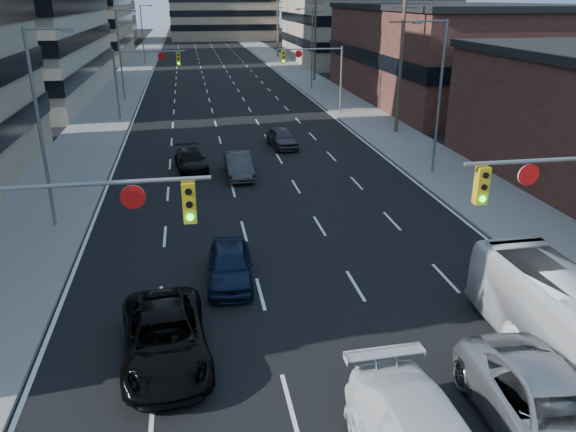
# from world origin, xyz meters

# --- Properties ---
(road_surface) EXTENTS (18.00, 300.00, 0.02)m
(road_surface) POSITION_xyz_m (0.00, 130.00, 0.01)
(road_surface) COLOR black
(road_surface) RESTS_ON ground
(sidewalk_left) EXTENTS (5.00, 300.00, 0.15)m
(sidewalk_left) POSITION_xyz_m (-11.50, 130.00, 0.07)
(sidewalk_left) COLOR slate
(sidewalk_left) RESTS_ON ground
(sidewalk_right) EXTENTS (5.00, 300.00, 0.15)m
(sidewalk_right) POSITION_xyz_m (11.50, 130.00, 0.07)
(sidewalk_right) COLOR slate
(sidewalk_right) RESTS_ON ground
(office_left_far) EXTENTS (20.00, 30.00, 16.00)m
(office_left_far) POSITION_xyz_m (-24.00, 100.00, 8.00)
(office_left_far) COLOR gray
(office_left_far) RESTS_ON ground
(storefront_right_mid) EXTENTS (20.00, 30.00, 9.00)m
(storefront_right_mid) POSITION_xyz_m (24.00, 50.00, 4.50)
(storefront_right_mid) COLOR #472119
(storefront_right_mid) RESTS_ON ground
(office_right_far) EXTENTS (22.00, 28.00, 14.00)m
(office_right_far) POSITION_xyz_m (25.00, 88.00, 7.00)
(office_right_far) COLOR gray
(office_right_far) RESTS_ON ground
(bg_block_right) EXTENTS (22.00, 22.00, 12.00)m
(bg_block_right) POSITION_xyz_m (32.00, 130.00, 6.00)
(bg_block_right) COLOR gray
(bg_block_right) RESTS_ON ground
(signal_near_left) EXTENTS (6.59, 0.33, 6.00)m
(signal_near_left) POSITION_xyz_m (-7.45, 8.00, 4.33)
(signal_near_left) COLOR slate
(signal_near_left) RESTS_ON ground
(signal_far_left) EXTENTS (6.09, 0.33, 6.00)m
(signal_far_left) POSITION_xyz_m (-7.68, 45.00, 4.30)
(signal_far_left) COLOR slate
(signal_far_left) RESTS_ON ground
(signal_far_right) EXTENTS (6.09, 0.33, 6.00)m
(signal_far_right) POSITION_xyz_m (7.68, 45.00, 4.30)
(signal_far_right) COLOR slate
(signal_far_right) RESTS_ON ground
(utility_pole_block) EXTENTS (2.20, 0.28, 11.00)m
(utility_pole_block) POSITION_xyz_m (12.20, 36.00, 5.78)
(utility_pole_block) COLOR #4C3D2D
(utility_pole_block) RESTS_ON ground
(utility_pole_midblock) EXTENTS (2.20, 0.28, 11.00)m
(utility_pole_midblock) POSITION_xyz_m (12.20, 66.00, 5.78)
(utility_pole_midblock) COLOR #4C3D2D
(utility_pole_midblock) RESTS_ON ground
(utility_pole_distant) EXTENTS (2.20, 0.28, 11.00)m
(utility_pole_distant) POSITION_xyz_m (12.20, 96.00, 5.78)
(utility_pole_distant) COLOR #4C3D2D
(utility_pole_distant) RESTS_ON ground
(streetlight_left_near) EXTENTS (2.03, 0.22, 9.00)m
(streetlight_left_near) POSITION_xyz_m (-10.34, 20.00, 5.05)
(streetlight_left_near) COLOR slate
(streetlight_left_near) RESTS_ON ground
(streetlight_left_mid) EXTENTS (2.03, 0.22, 9.00)m
(streetlight_left_mid) POSITION_xyz_m (-10.34, 55.00, 5.05)
(streetlight_left_mid) COLOR slate
(streetlight_left_mid) RESTS_ON ground
(streetlight_left_far) EXTENTS (2.03, 0.22, 9.00)m
(streetlight_left_far) POSITION_xyz_m (-10.34, 90.00, 5.05)
(streetlight_left_far) COLOR slate
(streetlight_left_far) RESTS_ON ground
(streetlight_right_near) EXTENTS (2.03, 0.22, 9.00)m
(streetlight_right_near) POSITION_xyz_m (10.34, 25.00, 5.05)
(streetlight_right_near) COLOR slate
(streetlight_right_near) RESTS_ON ground
(streetlight_right_far) EXTENTS (2.03, 0.22, 9.00)m
(streetlight_right_far) POSITION_xyz_m (10.34, 60.00, 5.05)
(streetlight_right_far) COLOR slate
(streetlight_right_far) RESTS_ON ground
(black_pickup) EXTENTS (2.85, 5.53, 1.49)m
(black_pickup) POSITION_xyz_m (-5.08, 8.56, 0.75)
(black_pickup) COLOR black
(black_pickup) RESTS_ON ground
(silver_suv) EXTENTS (3.27, 6.38, 1.72)m
(silver_suv) POSITION_xyz_m (4.14, 3.48, 0.86)
(silver_suv) COLOR #ADADB1
(silver_suv) RESTS_ON ground
(sedan_blue) EXTENTS (1.94, 4.26, 1.42)m
(sedan_blue) POSITION_xyz_m (-2.81, 13.18, 0.71)
(sedan_blue) COLOR black
(sedan_blue) RESTS_ON ground
(sedan_grey_center) EXTENTS (1.55, 4.31, 1.41)m
(sedan_grey_center) POSITION_xyz_m (-1.24, 26.59, 0.71)
(sedan_grey_center) COLOR #323134
(sedan_grey_center) RESTS_ON ground
(sedan_black_far) EXTENTS (2.26, 4.51, 1.26)m
(sedan_black_far) POSITION_xyz_m (-4.04, 28.42, 0.63)
(sedan_black_far) COLOR black
(sedan_black_far) RESTS_ON ground
(sedan_grey_right) EXTENTS (2.08, 4.22, 1.39)m
(sedan_grey_right) POSITION_xyz_m (2.50, 33.13, 0.69)
(sedan_grey_right) COLOR #38373A
(sedan_grey_right) RESTS_ON ground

